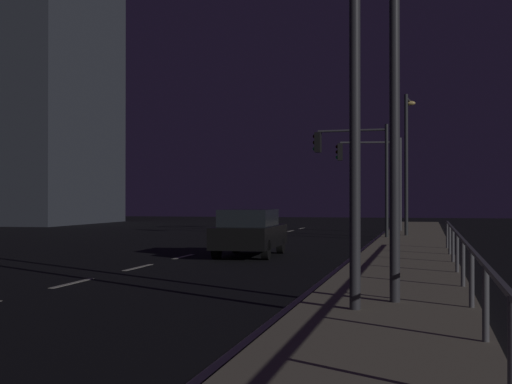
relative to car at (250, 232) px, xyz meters
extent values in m
plane|color=black|center=(-2.10, -4.15, -0.82)|extent=(112.00, 112.00, 0.00)
cube|color=gray|center=(5.14, -4.15, -0.75)|extent=(3.00, 77.00, 0.14)
cube|color=silver|center=(-2.10, -8.65, -0.82)|extent=(0.14, 2.00, 0.01)
cube|color=silver|center=(-2.10, -4.65, -0.82)|extent=(0.14, 2.00, 0.01)
cube|color=silver|center=(-2.10, -0.65, -0.82)|extent=(0.14, 2.00, 0.01)
cube|color=silver|center=(-2.10, 3.35, -0.82)|extent=(0.14, 2.00, 0.01)
cube|color=silver|center=(-2.10, 7.35, -0.82)|extent=(0.14, 2.00, 0.01)
cube|color=silver|center=(-2.10, 11.35, -0.82)|extent=(0.14, 2.00, 0.01)
cube|color=silver|center=(-2.10, 15.35, -0.82)|extent=(0.14, 2.00, 0.01)
cube|color=silver|center=(-2.10, 19.35, -0.82)|extent=(0.14, 2.00, 0.01)
cube|color=silver|center=(-2.10, 23.35, -0.82)|extent=(0.14, 2.00, 0.01)
cube|color=silver|center=(3.39, 0.85, -0.82)|extent=(0.14, 53.00, 0.01)
cube|color=black|center=(0.00, 0.07, -0.15)|extent=(1.93, 4.45, 0.70)
cube|color=#1E2328|center=(0.00, -0.18, 0.47)|extent=(1.66, 2.50, 0.55)
cylinder|color=black|center=(-0.84, 1.45, -0.50)|extent=(0.24, 0.65, 0.64)
cylinder|color=black|center=(0.76, 1.49, -0.50)|extent=(0.24, 0.65, 0.64)
cylinder|color=black|center=(-0.77, -1.36, -0.50)|extent=(0.24, 0.65, 0.64)
cylinder|color=black|center=(0.83, -1.32, -0.50)|extent=(0.24, 0.65, 0.64)
cylinder|color=#4C4C51|center=(4.33, 18.09, 1.91)|extent=(0.16, 0.16, 5.17)
cylinder|color=#4C4C51|center=(2.69, 17.85, 4.24)|extent=(3.31, 0.58, 0.11)
cube|color=black|center=(1.04, 17.61, 3.72)|extent=(0.33, 0.38, 0.95)
sphere|color=black|center=(0.88, 17.59, 4.02)|extent=(0.20, 0.20, 0.20)
sphere|color=black|center=(0.88, 17.59, 3.72)|extent=(0.20, 0.20, 0.20)
sphere|color=#19D84C|center=(0.88, 17.59, 3.42)|extent=(0.20, 0.20, 0.20)
cylinder|color=#2D3033|center=(3.96, 10.83, 1.94)|extent=(0.16, 0.16, 5.24)
cylinder|color=#4C4C51|center=(2.33, 10.99, 4.31)|extent=(3.26, 0.44, 0.11)
cube|color=black|center=(0.71, 11.16, 3.79)|extent=(0.31, 0.37, 0.95)
sphere|color=black|center=(0.56, 11.17, 4.09)|extent=(0.20, 0.20, 0.20)
sphere|color=black|center=(0.56, 11.17, 3.79)|extent=(0.20, 0.20, 0.20)
sphere|color=#19D84C|center=(0.56, 11.17, 3.49)|extent=(0.20, 0.20, 0.20)
cylinder|color=#38383D|center=(5.23, -11.15, 3.36)|extent=(0.18, 0.18, 8.09)
cylinder|color=#38383D|center=(4.64, -12.19, 2.90)|extent=(0.18, 0.18, 7.16)
cylinder|color=#2D3033|center=(4.80, 12.79, 2.75)|extent=(0.18, 0.18, 6.87)
cylinder|color=#4C4C51|center=(4.87, 13.56, 6.04)|extent=(0.24, 1.54, 0.10)
ellipsoid|color=#F9D172|center=(4.94, 14.32, 5.94)|extent=(0.56, 0.36, 0.24)
cylinder|color=#59595E|center=(6.49, -14.57, -0.21)|extent=(0.09, 0.09, 0.95)
cylinder|color=#59595E|center=(6.49, -11.54, -0.21)|extent=(0.09, 0.09, 0.95)
cylinder|color=#59595E|center=(6.49, -8.51, -0.21)|extent=(0.09, 0.09, 0.95)
cylinder|color=#59595E|center=(6.49, -5.49, -0.21)|extent=(0.09, 0.09, 0.95)
cylinder|color=#59595E|center=(6.49, -2.46, -0.21)|extent=(0.09, 0.09, 0.95)
cylinder|color=#59595E|center=(6.49, 0.57, -0.21)|extent=(0.09, 0.09, 0.95)
cylinder|color=#59595E|center=(6.49, 3.59, -0.21)|extent=(0.09, 0.09, 0.95)
cube|color=slate|center=(6.49, -10.03, 0.27)|extent=(0.06, 27.24, 0.06)
camera|label=1|loc=(5.77, -24.39, 1.12)|focal=52.73mm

